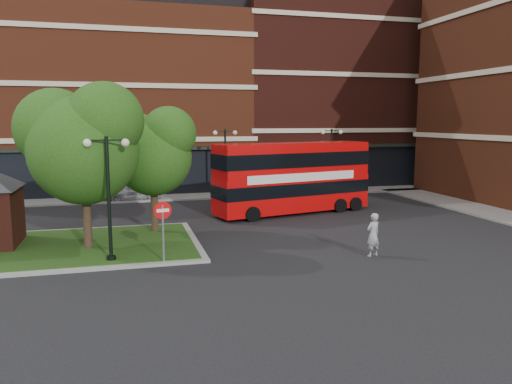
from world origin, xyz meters
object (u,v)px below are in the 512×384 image
object	(u,v)px
bus	(293,173)
car_silver	(132,191)
car_white	(320,186)
woman	(373,235)

from	to	relation	value
bus	car_silver	bearing A→B (deg)	128.27
car_silver	car_white	xyz separation A→B (m)	(13.59, -1.41, 0.05)
bus	woman	distance (m)	10.18
woman	car_white	distance (m)	16.64
car_silver	car_white	world-z (taller)	car_white
car_silver	car_white	bearing A→B (deg)	-98.94
woman	car_white	bearing A→B (deg)	-121.12
bus	woman	bearing A→B (deg)	-102.98
bus	car_white	bearing A→B (deg)	41.89
bus	car_white	distance (m)	7.57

